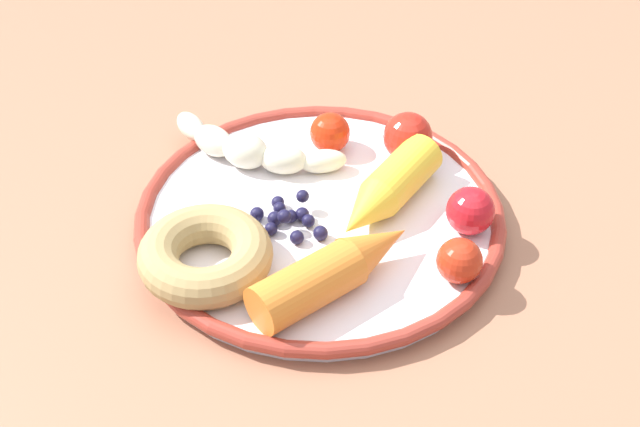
% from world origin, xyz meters
% --- Properties ---
extents(dining_table, '(0.96, 0.83, 0.75)m').
position_xyz_m(dining_table, '(0.00, 0.00, 0.65)').
color(dining_table, '#9D684D').
rests_on(dining_table, ground_plane).
extents(plate, '(0.29, 0.29, 0.02)m').
position_xyz_m(plate, '(-0.03, 0.04, 0.76)').
color(plate, white).
rests_on(plate, dining_table).
extents(banana, '(0.14, 0.11, 0.03)m').
position_xyz_m(banana, '(0.01, -0.04, 0.78)').
color(banana, beige).
rests_on(banana, plate).
extents(carrot_orange, '(0.14, 0.09, 0.04)m').
position_xyz_m(carrot_orange, '(-0.02, 0.12, 0.78)').
color(carrot_orange, orange).
rests_on(carrot_orange, plate).
extents(carrot_yellow, '(0.11, 0.10, 0.04)m').
position_xyz_m(carrot_yellow, '(-0.08, 0.04, 0.78)').
color(carrot_yellow, yellow).
rests_on(carrot_yellow, plate).
extents(donut, '(0.11, 0.11, 0.03)m').
position_xyz_m(donut, '(0.06, 0.08, 0.78)').
color(donut, tan).
rests_on(donut, plate).
extents(blueberry_pile, '(0.06, 0.05, 0.02)m').
position_xyz_m(blueberry_pile, '(-0.00, 0.05, 0.77)').
color(blueberry_pile, '#191638').
rests_on(blueberry_pile, plate).
extents(tomato_near, '(0.03, 0.03, 0.03)m').
position_xyz_m(tomato_near, '(-0.11, 0.13, 0.78)').
color(tomato_near, red).
rests_on(tomato_near, plate).
extents(tomato_mid, '(0.03, 0.03, 0.03)m').
position_xyz_m(tomato_mid, '(-0.06, -0.04, 0.78)').
color(tomato_mid, red).
rests_on(tomato_mid, plate).
extents(tomato_far, '(0.04, 0.04, 0.04)m').
position_xyz_m(tomato_far, '(-0.14, 0.08, 0.78)').
color(tomato_far, red).
rests_on(tomato_far, plate).
extents(tomato_extra, '(0.04, 0.04, 0.04)m').
position_xyz_m(tomato_extra, '(-0.12, -0.02, 0.79)').
color(tomato_extra, red).
rests_on(tomato_extra, plate).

